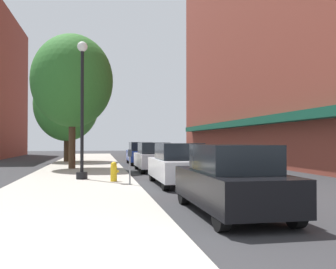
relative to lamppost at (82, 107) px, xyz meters
name	(u,v)px	position (x,y,z in m)	size (l,w,h in m)	color
ground_plane	(150,170)	(3.79, 6.13, -3.20)	(90.00, 90.00, 0.00)	#2D2D30
sidewalk_slab	(83,168)	(-0.21, 7.13, -3.14)	(4.80, 50.00, 0.12)	#A8A399
lamppost	(82,107)	(0.00, 0.00, 0.00)	(0.48, 0.48, 5.90)	black
fire_hydrant	(114,171)	(1.30, -1.16, -2.68)	(0.33, 0.26, 0.79)	gold
parking_meter_near	(130,162)	(1.84, -2.43, -2.25)	(0.14, 0.09, 1.31)	slate
tree_near	(67,104)	(-1.78, 14.15, 1.45)	(5.08, 5.08, 7.46)	#422D1E
tree_mid	(72,81)	(-0.83, 6.34, 2.10)	(4.78, 4.78, 7.94)	#422D1E
car_black	(231,180)	(3.79, -7.90, -2.39)	(1.80, 4.30, 1.66)	black
car_white	(178,165)	(3.79, -1.88, -2.39)	(1.80, 4.30, 1.66)	black
car_silver	(153,157)	(3.79, 4.92, -2.39)	(1.80, 4.30, 1.66)	black
car_blue	(140,153)	(3.79, 11.40, -2.39)	(1.80, 4.30, 1.66)	black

